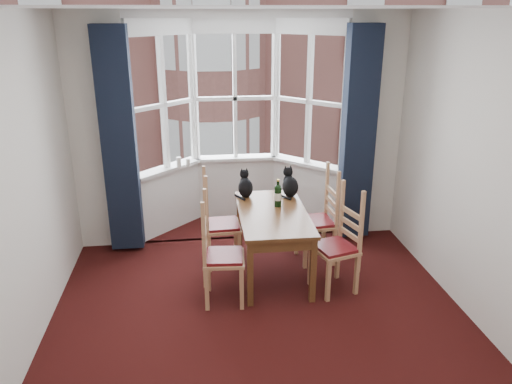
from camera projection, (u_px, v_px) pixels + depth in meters
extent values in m
plane|color=black|center=(266.00, 343.00, 4.43)|extent=(4.50, 4.50, 0.00)
plane|color=white|center=(269.00, 8.00, 3.47)|extent=(4.50, 4.50, 0.00)
plane|color=silver|center=(3.00, 208.00, 3.72)|extent=(0.00, 4.50, 4.50)
plane|color=silver|center=(503.00, 186.00, 4.18)|extent=(0.00, 4.50, 4.50)
cube|color=silver|center=(101.00, 135.00, 5.85)|extent=(0.70, 0.12, 2.80)
cube|color=silver|center=(372.00, 128.00, 6.24)|extent=(0.70, 0.12, 2.80)
cube|color=black|center=(119.00, 143.00, 5.73)|extent=(0.38, 0.22, 2.60)
cube|color=black|center=(358.00, 135.00, 6.06)|extent=(0.38, 0.22, 2.60)
cube|color=brown|center=(273.00, 214.00, 5.39)|extent=(0.75, 1.37, 0.04)
cube|color=brown|center=(250.00, 274.00, 4.89)|extent=(0.06, 0.06, 0.70)
cube|color=brown|center=(239.00, 223.00, 6.07)|extent=(0.06, 0.06, 0.70)
cube|color=brown|center=(313.00, 271.00, 4.96)|extent=(0.06, 0.06, 0.70)
cube|color=brown|center=(290.00, 220.00, 6.13)|extent=(0.06, 0.06, 0.70)
cube|color=tan|center=(224.00, 257.00, 4.94)|extent=(0.43, 0.45, 0.06)
cube|color=#5E1014|center=(224.00, 256.00, 4.93)|extent=(0.39, 0.41, 0.03)
cube|color=tan|center=(222.00, 225.00, 5.67)|extent=(0.41, 0.43, 0.06)
cube|color=#5E1014|center=(222.00, 224.00, 5.67)|extent=(0.37, 0.39, 0.03)
cube|color=tan|center=(334.00, 248.00, 5.13)|extent=(0.50, 0.52, 0.06)
cube|color=#5E1014|center=(335.00, 247.00, 5.13)|extent=(0.45, 0.47, 0.03)
cube|color=tan|center=(316.00, 222.00, 5.76)|extent=(0.43, 0.45, 0.06)
cube|color=#5E1014|center=(316.00, 221.00, 5.75)|extent=(0.39, 0.41, 0.03)
ellipsoid|color=black|center=(246.00, 188.00, 5.78)|extent=(0.19, 0.24, 0.22)
sphere|color=black|center=(244.00, 174.00, 5.81)|extent=(0.11, 0.11, 0.11)
cone|color=black|center=(242.00, 170.00, 5.78)|extent=(0.04, 0.04, 0.05)
cone|color=black|center=(247.00, 170.00, 5.79)|extent=(0.04, 0.04, 0.05)
ellipsoid|color=black|center=(290.00, 187.00, 5.80)|extent=(0.22, 0.27, 0.24)
sphere|color=black|center=(288.00, 172.00, 5.82)|extent=(0.13, 0.13, 0.11)
cone|color=black|center=(285.00, 168.00, 5.79)|extent=(0.05, 0.05, 0.05)
cone|color=black|center=(291.00, 167.00, 5.81)|extent=(0.05, 0.05, 0.05)
cylinder|color=black|center=(278.00, 197.00, 5.50)|extent=(0.08, 0.08, 0.22)
sphere|color=black|center=(278.00, 188.00, 5.46)|extent=(0.07, 0.07, 0.07)
cylinder|color=black|center=(278.00, 184.00, 5.45)|extent=(0.03, 0.03, 0.10)
cylinder|color=gold|center=(278.00, 180.00, 5.43)|extent=(0.03, 0.03, 0.02)
cylinder|color=silver|center=(278.00, 196.00, 5.49)|extent=(0.08, 0.08, 0.09)
cylinder|color=white|center=(179.00, 162.00, 6.44)|extent=(0.06, 0.06, 0.13)
cylinder|color=white|center=(188.00, 162.00, 6.49)|extent=(0.06, 0.06, 0.10)
plane|color=#333335|center=(202.00, 137.00, 36.54)|extent=(80.00, 80.00, 0.00)
cube|color=#8F5349|center=(208.00, 64.00, 17.36)|extent=(18.00, 6.00, 14.00)
cylinder|color=#8F5349|center=(211.00, 75.00, 14.57)|extent=(3.20, 3.20, 14.00)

